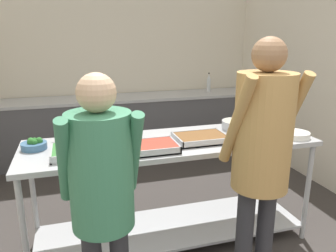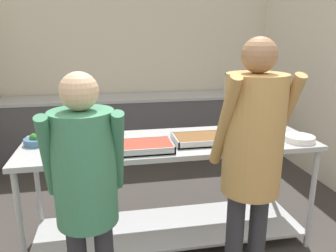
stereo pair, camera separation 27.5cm
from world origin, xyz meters
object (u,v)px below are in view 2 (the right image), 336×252
at_px(broccoli_bowl, 36,140).
at_px(sauce_pan, 240,126).
at_px(guest_serving_left, 86,180).
at_px(serving_tray_greens, 199,139).
at_px(water_bottle, 226,84).
at_px(serving_tray_roast, 78,147).
at_px(serving_tray_vegetables, 142,147).
at_px(guest_serving_right, 252,149).
at_px(plate_stack, 300,139).

relative_size(broccoli_bowl, sauce_pan, 0.47).
height_order(broccoli_bowl, sauce_pan, broccoli_bowl).
bearing_deg(guest_serving_left, broccoli_bowl, 116.64).
bearing_deg(serving_tray_greens, water_bottle, 65.21).
height_order(serving_tray_roast, guest_serving_left, guest_serving_left).
relative_size(serving_tray_vegetables, serving_tray_greens, 1.10).
bearing_deg(serving_tray_vegetables, serving_tray_roast, 171.24).
relative_size(broccoli_bowl, serving_tray_roast, 0.45).
bearing_deg(broccoli_bowl, serving_tray_greens, -7.91).
bearing_deg(water_bottle, guest_serving_right, -107.39).
height_order(serving_tray_vegetables, sauce_pan, sauce_pan).
bearing_deg(serving_tray_roast, broccoli_bowl, 148.89).
relative_size(serving_tray_greens, guest_serving_right, 0.24).
relative_size(serving_tray_greens, sauce_pan, 1.03).
bearing_deg(broccoli_bowl, sauce_pan, 1.80).
relative_size(sauce_pan, plate_stack, 1.66).
bearing_deg(guest_serving_right, serving_tray_greens, 102.55).
relative_size(broccoli_bowl, guest_serving_right, 0.11).
distance_m(serving_tray_vegetables, serving_tray_greens, 0.49).
xyz_separation_m(plate_stack, guest_serving_right, (-0.67, -0.53, 0.14)).
distance_m(plate_stack, water_bottle, 2.54).
bearing_deg(serving_tray_roast, serving_tray_greens, 1.54).
relative_size(broccoli_bowl, serving_tray_greens, 0.45).
distance_m(sauce_pan, guest_serving_left, 1.60).
height_order(serving_tray_greens, water_bottle, water_bottle).
bearing_deg(plate_stack, serving_tray_greens, 170.66).
bearing_deg(water_bottle, sauce_pan, -106.81).
height_order(serving_tray_roast, plate_stack, serving_tray_roast).
height_order(serving_tray_vegetables, plate_stack, serving_tray_vegetables).
height_order(broccoli_bowl, serving_tray_roast, broccoli_bowl).
distance_m(serving_tray_greens, sauce_pan, 0.51).
bearing_deg(serving_tray_greens, serving_tray_roast, -178.46).
distance_m(serving_tray_vegetables, guest_serving_left, 0.69).
relative_size(serving_tray_vegetables, guest_serving_right, 0.26).
bearing_deg(plate_stack, serving_tray_vegetables, 178.46).
xyz_separation_m(sauce_pan, guest_serving_right, (-0.31, -0.90, 0.12)).
xyz_separation_m(serving_tray_roast, sauce_pan, (1.41, 0.26, 0.02)).
bearing_deg(sauce_pan, serving_tray_roast, -169.52).
relative_size(sauce_pan, water_bottle, 1.36).
bearing_deg(sauce_pan, plate_stack, -45.58).
distance_m(sauce_pan, water_bottle, 2.25).
xyz_separation_m(serving_tray_vegetables, water_bottle, (1.58, 2.49, 0.08)).
relative_size(serving_tray_roast, plate_stack, 1.71).
distance_m(broccoli_bowl, water_bottle, 3.26).
relative_size(serving_tray_vegetables, plate_stack, 1.88).
bearing_deg(serving_tray_roast, water_bottle, 49.56).
distance_m(serving_tray_vegetables, water_bottle, 2.95).
distance_m(serving_tray_vegetables, guest_serving_right, 0.85).
bearing_deg(serving_tray_roast, sauce_pan, 10.48).
bearing_deg(serving_tray_roast, plate_stack, -3.50).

